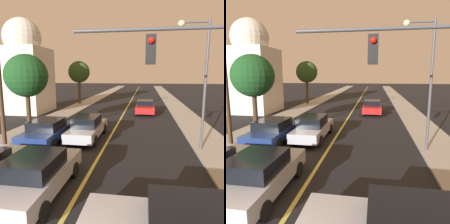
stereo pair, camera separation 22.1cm
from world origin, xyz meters
TOP-DOWN VIEW (x-y plane):
  - road_surface at (0.00, 36.00)m, footprint 10.14×80.00m
  - sidewalk_left at (-6.32, 36.00)m, footprint 2.50×80.00m
  - sidewalk_right at (6.32, 36.00)m, footprint 2.50×80.00m
  - car_near_lane_front at (-1.42, 4.03)m, footprint 1.98×4.62m
  - car_near_lane_second at (-1.42, 10.93)m, footprint 1.86×4.92m
  - car_outer_lane_second at (-3.65, 9.81)m, footprint 2.08×4.78m
  - car_far_oncoming at (2.28, 20.84)m, footprint 2.02×4.41m
  - traffic_signal_mast at (4.09, 4.45)m, footprint 5.59×0.42m
  - streetlamp_right at (5.04, 9.53)m, footprint 1.63×0.36m
  - tree_left_near at (-6.09, 11.89)m, footprint 3.04×3.04m
  - tree_left_far at (-6.97, 27.20)m, footprint 3.00×3.00m
  - domed_building_left at (-11.07, 20.15)m, footprint 5.00×5.00m

SIDE VIEW (x-z plane):
  - road_surface at x=0.00m, z-range 0.00..0.01m
  - sidewalk_left at x=-6.32m, z-range 0.00..0.12m
  - sidewalk_right at x=6.32m, z-range 0.00..0.12m
  - car_near_lane_front at x=-1.42m, z-range 0.01..1.49m
  - car_far_oncoming at x=2.28m, z-range 0.03..1.48m
  - car_outer_lane_second at x=-3.65m, z-range 0.03..1.51m
  - car_near_lane_second at x=-1.42m, z-range 0.01..1.56m
  - traffic_signal_mast at x=4.09m, z-range 1.21..6.94m
  - tree_left_near at x=-6.09m, z-range 1.33..6.87m
  - tree_left_far at x=-6.97m, z-range 1.54..7.46m
  - streetlamp_right at x=5.04m, z-range 1.09..7.97m
  - domed_building_left at x=-11.07m, z-range -0.30..9.90m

